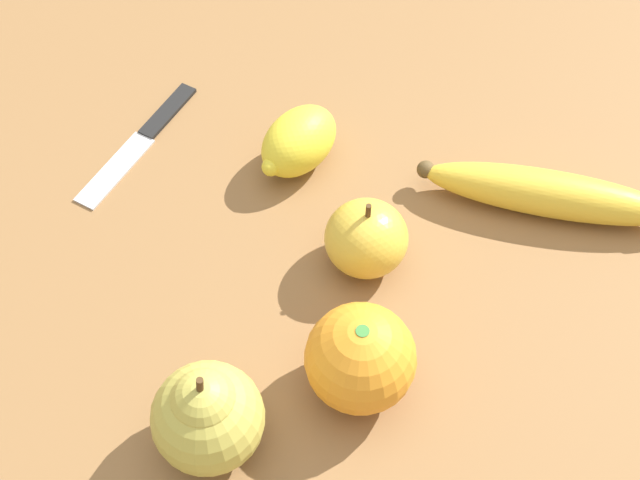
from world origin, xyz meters
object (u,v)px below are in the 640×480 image
Objects in this scene: banana at (552,194)px; apple at (366,238)px; paring_knife at (143,138)px; orange at (360,358)px; pear at (207,415)px; lemon at (298,142)px.

banana is 2.70× the size of apple.
paring_knife is at bearing -179.51° from banana.
pear is (-0.00, 0.12, 0.00)m from orange.
pear is (-0.09, 0.34, 0.02)m from banana.
apple is 0.24m from paring_knife.
apple is at bearing -58.86° from pear.
apple is (0.10, -0.05, -0.01)m from orange.
banana is 0.35m from pear.
orange is at bearing -89.92° from pear.
apple is at bearing -175.12° from lemon.
pear reaches higher than orange.
banana is 0.37m from paring_knife.
pear is 0.20m from apple.
banana is 1.42× the size of paring_knife.
pear is 0.31m from paring_knife.
lemon reaches higher than banana.
lemon is 0.68× the size of paring_knife.
lemon is (0.12, 0.01, -0.00)m from apple.
apple is at bearing -148.63° from banana.
pear is 1.33× the size of apple.
orange reaches higher than paring_knife.
banana is at bearing -162.61° from paring_knife.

